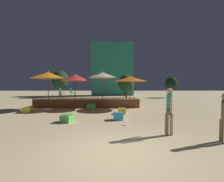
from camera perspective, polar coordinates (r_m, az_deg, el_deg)
The scene contains 21 objects.
ground_plane at distance 4.69m, azimuth 1.23°, elevation -21.76°, with size 120.00×120.00×0.00m, color #D1B784.
wooden_deck at distance 14.25m, azimuth -9.05°, elevation -4.28°, with size 9.21×2.44×0.82m.
patio_umbrella_0 at distance 12.60m, azimuth -13.83°, elevation 4.97°, with size 2.25×2.25×2.93m.
patio_umbrella_1 at distance 12.64m, azimuth 6.93°, elevation 4.57°, with size 2.80×2.80×2.77m.
patio_umbrella_2 at distance 13.28m, azimuth -23.19°, elevation 5.55°, with size 2.67×2.67×3.12m.
patio_umbrella_3 at distance 12.79m, azimuth -3.62°, elevation 6.06°, with size 2.43×2.43×3.14m.
cube_seat_0 at distance 12.28m, azimuth -29.50°, elevation -6.28°, with size 0.59×0.59×0.39m.
cube_seat_1 at distance 10.31m, azimuth 3.81°, elevation -7.58°, with size 0.50×0.50×0.39m.
cube_seat_2 at distance 8.47m, azimuth 2.35°, elevation -9.55°, with size 0.53×0.53×0.41m.
cube_seat_3 at distance 12.18m, azimuth -7.83°, elevation -6.02°, with size 0.69×0.69×0.44m.
cube_seat_4 at distance 8.31m, azimuth -16.78°, elevation -9.95°, with size 0.66×0.66×0.39m.
person_0 at distance 6.14m, azimuth 20.98°, elevation -6.49°, with size 0.31×0.49×1.81m.
bistro_chair_0 at distance 14.25m, azimuth -18.94°, elevation -0.35°, with size 0.41×0.41×0.90m.
bistro_chair_1 at distance 13.97m, azimuth 4.16°, elevation -0.30°, with size 0.40×0.40×0.90m.
bistro_chair_2 at distance 14.47m, azimuth -6.59°, elevation -0.24°, with size 0.42×0.42×0.90m.
bistro_chair_3 at distance 14.96m, azimuth -15.18°, elevation -0.22°, with size 0.40×0.40×0.90m.
frisbee_disc at distance 7.40m, azimuth 5.13°, elevation -12.73°, with size 0.25×0.25×0.03m.
background_tree_0 at distance 26.77m, azimuth 21.69°, elevation 2.53°, with size 2.04×2.04×3.42m.
background_tree_1 at distance 27.10m, azimuth -19.15°, elevation 3.96°, with size 2.82×2.82×4.51m.
background_tree_2 at distance 21.67m, azimuth 5.43°, elevation 2.90°, with size 2.31×2.31×3.58m.
distant_building at distance 31.61m, azimuth 0.19°, elevation 8.13°, with size 8.47×3.09×10.73m.
Camera 1 is at (-0.17, -4.29, 1.87)m, focal length 24.00 mm.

